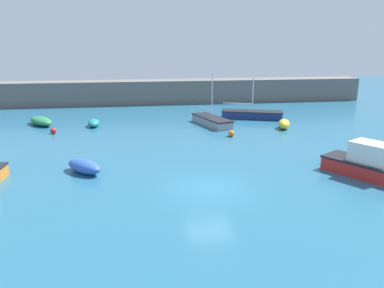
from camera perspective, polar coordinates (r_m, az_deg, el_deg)
The scene contains 11 objects.
ground_plane at distance 20.05m, azimuth 2.71°, elevation -7.03°, with size 120.00×120.00×0.20m, color #235B7A.
harbor_breakwater at distance 47.65m, azimuth -4.00°, elevation 7.98°, with size 50.40×3.12×2.86m, color #66605B.
open_tender_yellow at distance 37.56m, azimuth -22.03°, elevation 3.28°, with size 3.21×3.69×0.78m.
sailboat_short_mast at distance 34.93m, azimuth 3.01°, elevation 3.55°, with size 3.13×5.38×4.81m.
sailboat_twin_hulled at distance 38.33m, azimuth 9.13°, elevation 4.47°, with size 6.28×3.60×4.12m.
rowboat_blue_near at distance 23.04m, azimuth -16.10°, elevation -3.29°, with size 2.65×2.72×0.81m.
dinghy_near_pier at distance 35.42m, azimuth -14.74°, elevation 3.13°, with size 1.13×2.11×0.66m.
motorboat_with_cabin at distance 23.60m, azimuth 26.19°, elevation -3.07°, with size 4.82×6.22×2.02m.
fishing_dinghy_green at distance 34.36m, azimuth 13.84°, elevation 2.98°, with size 1.67×2.19×0.85m.
mooring_buoy_orange at distance 30.79m, azimuth 6.00°, elevation 1.61°, with size 0.51×0.51×0.51m, color orange.
mooring_buoy_red at distance 33.64m, azimuth -20.40°, elevation 1.88°, with size 0.49×0.49×0.49m, color red.
Camera 1 is at (-3.64, -18.18, 7.54)m, focal length 35.00 mm.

